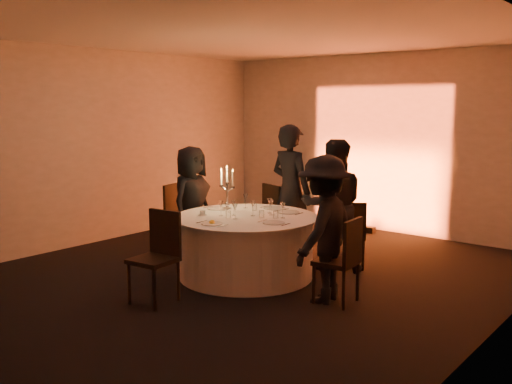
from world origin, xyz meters
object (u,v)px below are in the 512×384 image
Objects in this scene: banquet_table at (246,246)px; candelabra at (227,194)px; coffee_cup at (203,213)px; guest_back_right at (333,205)px; chair_left at (180,214)px; chair_back_right at (350,231)px; chair_right at (343,256)px; guest_right at (324,229)px; guest_back_left at (291,190)px; chair_front at (158,251)px; guest_left at (191,201)px; chair_back_left at (278,213)px.

candelabra is at bearing 158.41° from banquet_table.
coffee_cup is at bearing -144.59° from banquet_table.
banquet_table is at bearing 15.72° from guest_back_right.
candelabra is (1.03, -0.11, 0.41)m from chair_left.
chair_back_right is 1.38m from chair_right.
candelabra is at bearing -108.84° from chair_left.
chair_right is at bearing 95.17° from guest_right.
chair_back_right reaches higher than banquet_table.
chair_back_right is 1.38m from guest_right.
guest_back_left is 1.98m from guest_right.
chair_back_right is 0.43m from guest_back_right.
guest_right reaches higher than chair_back_right.
chair_front is at bearing -58.79° from chair_right.
guest_back_left reaches higher than guest_left.
chair_front is (1.37, -1.61, -0.00)m from chair_left.
chair_right is (1.47, -0.12, 0.15)m from banquet_table.
guest_back_left is (-0.17, 1.20, 0.55)m from banquet_table.
guest_back_right reaches higher than chair_right.
chair_right is 1.94m from coffee_cup.
chair_front is 2.40m from guest_back_right.
guest_right is at bearing -112.66° from guest_left.
chair_left is 3.02m from chair_right.
candelabra reaches higher than chair_back_left.
candelabra is (-1.96, 0.31, 0.44)m from chair_right.
candelabra is at bearing 94.97° from coffee_cup.
chair_front is (-1.62, -1.19, 0.03)m from chair_right.
chair_left is at bearing 150.12° from coffee_cup.
guest_right is (2.77, -0.47, 0.24)m from chair_left.
chair_right is (0.62, -1.23, 0.03)m from chair_back_right.
guest_left is 0.97× the size of guest_right.
banquet_table is 1.33m from guest_right.
guest_back_right is at bearing -179.25° from chair_back_left.
guest_back_right reaches higher than banquet_table.
guest_left is 2.05m from guest_back_right.
banquet_table is 1.15× the size of guest_left.
chair_back_right is 0.57× the size of guest_left.
chair_back_right is at bearing -158.27° from chair_right.
chair_front is at bearing 32.04° from guest_back_right.
guest_left is at bearing 48.51° from guest_back_left.
chair_back_left is 1.18m from candelabra.
chair_back_right is 0.56× the size of guest_right.
chair_right is 0.55× the size of guest_back_right.
guest_back_left reaches higher than candelabra.
guest_left is at bearing -12.69° from chair_back_right.
guest_back_right reaches higher than chair_left.
coffee_cup is (-1.14, -1.24, -0.06)m from guest_back_right.
candelabra is (-0.00, -1.10, 0.42)m from chair_back_left.
chair_right is at bearing 162.39° from chair_back_left.
guest_back_left is at bearing -141.31° from guest_right.
banquet_table is at bearing 35.41° from coffee_cup.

